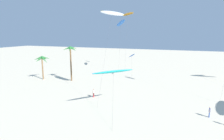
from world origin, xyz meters
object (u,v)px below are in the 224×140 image
palm_tree_1 (71,53)px  flying_kite_4 (121,23)px  person_mid_field (209,112)px  flying_kite_7 (112,13)px  palm_tree_0 (42,60)px  flying_kite_1 (128,14)px  flying_kite_8 (132,55)px  person_far_watcher (94,93)px  flying_kite_2 (113,72)px

palm_tree_1 → flying_kite_4: bearing=69.6°
person_mid_field → palm_tree_1: bearing=159.9°
palm_tree_1 → flying_kite_4: 22.73m
flying_kite_4 → flying_kite_7: size_ratio=0.99×
flying_kite_4 → flying_kite_7: flying_kite_7 is taller
person_mid_field → palm_tree_0: bearing=165.9°
flying_kite_1 → flying_kite_4: 6.06m
flying_kite_1 → flying_kite_4: bearing=-102.2°
palm_tree_1 → person_mid_field: 35.99m
flying_kite_1 → flying_kite_7: 32.62m
palm_tree_1 → flying_kite_1: size_ratio=0.46×
flying_kite_8 → palm_tree_1: bearing=-140.1°
flying_kite_1 → flying_kite_8: flying_kite_1 is taller
flying_kite_1 → flying_kite_4: (-1.06, -4.92, -3.38)m
flying_kite_4 → flying_kite_7: bearing=-74.3°
flying_kite_1 → person_mid_field: 48.15m
palm_tree_1 → flying_kite_1: flying_kite_1 is taller
flying_kite_4 → person_far_watcher: bearing=-80.9°
palm_tree_0 → flying_kite_7: bearing=-13.4°
palm_tree_1 → flying_kite_7: flying_kite_7 is taller
palm_tree_0 → flying_kite_8: 25.83m
flying_kite_7 → palm_tree_0: bearing=166.6°
palm_tree_0 → person_far_watcher: palm_tree_0 is taller
palm_tree_0 → flying_kite_2: 29.30m
person_far_watcher → person_mid_field: bearing=-5.0°
flying_kite_8 → flying_kite_1: bearing=112.7°
flying_kite_7 → person_mid_field: bearing=-15.0°
flying_kite_2 → flying_kite_7: size_ratio=0.60×
flying_kite_1 → flying_kite_7: size_ratio=1.14×
flying_kite_7 → flying_kite_2: bearing=-65.8°
flying_kite_2 → person_far_watcher: 9.17m
flying_kite_8 → person_far_watcher: (-1.70, -21.86, -5.42)m
palm_tree_0 → flying_kite_2: bearing=-25.6°
flying_kite_2 → person_far_watcher: flying_kite_2 is taller
palm_tree_1 → person_mid_field: (33.22, -12.18, -6.59)m
palm_tree_0 → flying_kite_4: size_ratio=0.38×
palm_tree_0 → flying_kite_7: (23.18, -5.50, 11.30)m
flying_kite_1 → flying_kite_8: bearing=-67.3°
flying_kite_1 → flying_kite_4: flying_kite_1 is taller
palm_tree_1 → person_far_watcher: palm_tree_1 is taller
palm_tree_0 → palm_tree_1: bearing=12.0°
palm_tree_1 → flying_kite_2: palm_tree_1 is taller
flying_kite_4 → palm_tree_0: bearing=-126.1°
person_mid_field → person_far_watcher: size_ratio=1.00×
palm_tree_0 → person_far_watcher: size_ratio=3.94×
person_mid_field → flying_kite_8: bearing=129.3°
palm_tree_0 → flying_kite_8: flying_kite_8 is taller
palm_tree_0 → flying_kite_4: (15.62, 21.42, 10.76)m
flying_kite_7 → person_far_watcher: flying_kite_7 is taller
flying_kite_4 → flying_kite_2: bearing=-72.5°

